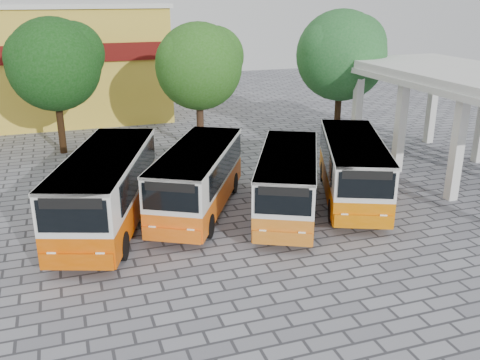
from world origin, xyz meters
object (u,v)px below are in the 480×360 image
object	(u,v)px
bus_centre_left	(198,176)
bus_centre_right	(288,179)
bus_far_right	(353,166)
bus_far_left	(106,186)

from	to	relation	value
bus_centre_left	bus_centre_right	distance (m)	3.83
bus_centre_right	bus_far_right	bearing A→B (deg)	35.58
bus_centre_right	bus_far_left	bearing A→B (deg)	-161.66
bus_far_right	bus_centre_right	bearing A→B (deg)	-147.58
bus_far_left	bus_far_right	xyz separation A→B (m)	(10.81, -0.46, -0.12)
bus_far_left	bus_far_right	bearing A→B (deg)	16.75
bus_far_left	bus_centre_left	xyz separation A→B (m)	(3.87, 0.50, -0.15)
bus_far_left	bus_centre_right	xyz separation A→B (m)	(7.39, -1.03, -0.20)
bus_far_left	bus_far_right	distance (m)	10.82
bus_far_left	bus_centre_right	world-z (taller)	bus_far_left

